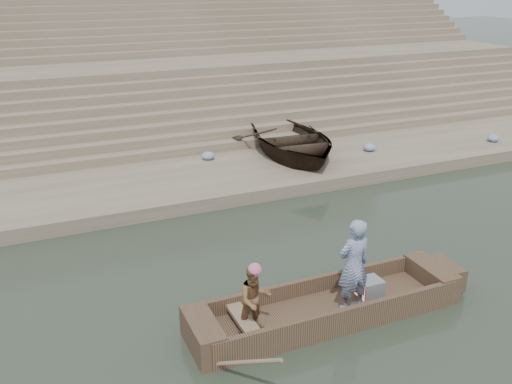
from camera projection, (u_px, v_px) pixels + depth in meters
ground at (434, 293)px, 11.94m from camera, size 120.00×120.00×0.00m
lower_landing at (275, 170)px, 18.70m from camera, size 32.00×4.00×0.40m
mid_landing at (203, 93)px, 24.66m from camera, size 32.00×3.00×2.80m
upper_landing at (161, 46)px, 30.19m from camera, size 32.00×3.00×5.20m
ghat_steps at (191, 77)px, 25.96m from camera, size 32.00×11.00×5.20m
main_rowboat at (326, 312)px, 11.06m from camera, size 5.00×1.30×0.22m
rowboat_trim at (336, 302)px, 11.06m from camera, size 6.04×2.63×1.99m
standing_man at (354, 265)px, 10.66m from camera, size 0.72×0.49×1.91m
rowing_man at (255, 299)px, 10.09m from camera, size 0.65×0.51×1.32m
television at (369, 288)px, 11.31m from camera, size 0.46×0.42×0.40m
beached_rowboat at (292, 141)px, 19.37m from camera, size 4.03×5.36×1.05m
cloth_bundles at (362, 147)px, 20.04m from camera, size 11.01×2.66×0.26m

